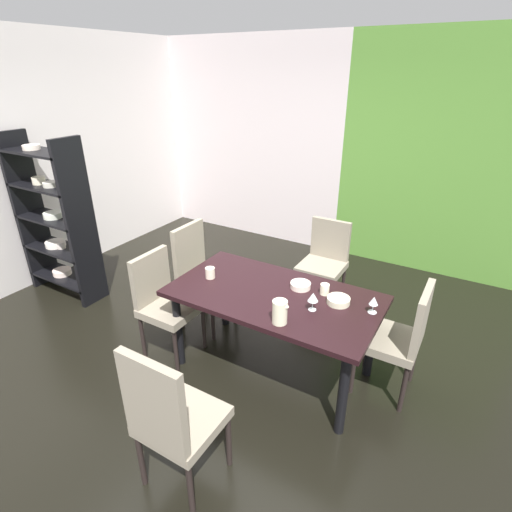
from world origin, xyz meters
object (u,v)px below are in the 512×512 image
wine_glass_south (313,297)px  pitcher_east (280,312)px  chair_head_far (325,259)px  chair_left_near (164,299)px  serving_bowl_left (300,285)px  chair_right_far (400,335)px  chair_left_far (200,272)px  wine_glass_center (374,301)px  cup_west (210,273)px  serving_bowl_right (338,300)px  cup_corner (325,289)px  dining_table (274,303)px  display_shelf (54,219)px  chair_head_near (171,417)px

wine_glass_south → pitcher_east: 0.30m
chair_head_far → chair_left_near: size_ratio=0.98×
chair_head_far → serving_bowl_left: (0.18, -1.03, 0.24)m
chair_right_far → serving_bowl_left: chair_right_far is taller
chair_left_far → wine_glass_center: bearing=85.6°
chair_left_far → serving_bowl_left: size_ratio=6.26×
chair_right_far → chair_head_far: bearing=45.7°
cup_west → serving_bowl_right: bearing=8.7°
cup_west → pitcher_east: 0.86m
wine_glass_south → cup_corner: size_ratio=1.66×
dining_table → chair_head_far: chair_head_far is taller
wine_glass_center → chair_right_far: bearing=32.6°
chair_left_far → wine_glass_center: 1.72m
chair_right_far → wine_glass_south: chair_right_far is taller
chair_left_near → pitcher_east: chair_left_near is taller
chair_head_far → wine_glass_center: (0.78, -1.09, 0.31)m
chair_left_near → wine_glass_center: bearing=103.0°
chair_head_far → cup_corner: size_ratio=10.69×
chair_head_far → cup_corner: bearing=110.7°
chair_head_far → pitcher_east: bearing=99.6°
display_shelf → wine_glass_center: (3.40, 0.16, -0.04)m
chair_head_near → cup_west: size_ratio=11.38×
chair_head_far → pitcher_east: size_ratio=5.28×
chair_left_far → cup_corner: size_ratio=11.86×
serving_bowl_right → cup_corner: cup_corner is taller
chair_head_far → chair_left_near: chair_left_near is taller
wine_glass_center → pitcher_east: size_ratio=0.74×
chair_head_near → wine_glass_south: bearing=73.7°
serving_bowl_right → wine_glass_south: bearing=-126.1°
wine_glass_south → cup_corner: bearing=91.7°
pitcher_east → dining_table: bearing=124.0°
chair_left_far → serving_bowl_right: (1.43, -0.14, 0.21)m
serving_bowl_right → cup_corner: 0.16m
chair_head_far → cup_west: bearing=66.7°
chair_head_far → display_shelf: display_shelf is taller
chair_right_far → pitcher_east: 0.98m
wine_glass_center → wine_glass_south: size_ratio=0.91×
chair_head_far → display_shelf: size_ratio=0.52×
pitcher_east → serving_bowl_left: bearing=98.7°
wine_glass_center → cup_corner: wine_glass_center is taller
dining_table → display_shelf: (-2.66, -0.03, 0.23)m
cup_west → chair_head_far: bearing=66.7°
chair_head_near → wine_glass_south: size_ratio=7.32×
dining_table → cup_west: cup_west is taller
dining_table → serving_bowl_right: (0.48, 0.12, 0.11)m
dining_table → cup_west: 0.60m
chair_left_near → wine_glass_center: (1.68, 0.39, 0.30)m
serving_bowl_left → chair_left_far: bearing=176.3°
dining_table → pitcher_east: (0.22, -0.32, 0.18)m
cup_corner → chair_head_near: bearing=-103.2°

